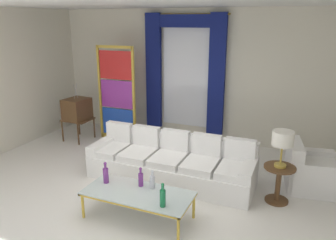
{
  "coord_description": "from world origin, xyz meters",
  "views": [
    {
      "loc": [
        2.22,
        -4.21,
        2.73
      ],
      "look_at": [
        0.05,
        0.9,
        1.05
      ],
      "focal_mm": 35.22,
      "sensor_mm": 36.0,
      "label": 1
    }
  ],
  "objects_px": {
    "coffee_table": "(138,194)",
    "vintage_tv": "(77,110)",
    "bottle_crystal_tall": "(163,197)",
    "table_lamp_brass": "(283,140)",
    "bottle_blue_decanter": "(141,179)",
    "couch_white_long": "(172,163)",
    "bottle_amber_squat": "(152,181)",
    "round_side_table": "(278,181)",
    "armchair_white": "(309,172)",
    "stained_glass_divider": "(117,96)",
    "bottle_ruby_flask": "(106,174)",
    "peacock_figurine": "(130,137)"
  },
  "relations": [
    {
      "from": "coffee_table",
      "to": "vintage_tv",
      "type": "xyz_separation_m",
      "value": [
        -2.84,
        2.35,
        0.35
      ]
    },
    {
      "from": "coffee_table",
      "to": "bottle_crystal_tall",
      "type": "xyz_separation_m",
      "value": [
        0.47,
        -0.2,
        0.17
      ]
    },
    {
      "from": "vintage_tv",
      "to": "table_lamp_brass",
      "type": "relative_size",
      "value": 2.36
    },
    {
      "from": "bottle_blue_decanter",
      "to": "table_lamp_brass",
      "type": "bearing_deg",
      "value": 30.09
    },
    {
      "from": "couch_white_long",
      "to": "bottle_blue_decanter",
      "type": "xyz_separation_m",
      "value": [
        -0.02,
        -1.15,
        0.22
      ]
    },
    {
      "from": "bottle_amber_squat",
      "to": "round_side_table",
      "type": "height_order",
      "value": "bottle_amber_squat"
    },
    {
      "from": "bottle_blue_decanter",
      "to": "bottle_crystal_tall",
      "type": "xyz_separation_m",
      "value": [
        0.52,
        -0.38,
        0.02
      ]
    },
    {
      "from": "armchair_white",
      "to": "table_lamp_brass",
      "type": "bearing_deg",
      "value": -123.11
    },
    {
      "from": "stained_glass_divider",
      "to": "armchair_white",
      "type": "bearing_deg",
      "value": -11.03
    },
    {
      "from": "vintage_tv",
      "to": "bottle_blue_decanter",
      "type": "bearing_deg",
      "value": -37.78
    },
    {
      "from": "coffee_table",
      "to": "bottle_ruby_flask",
      "type": "xyz_separation_m",
      "value": [
        -0.57,
        0.07,
        0.16
      ]
    },
    {
      "from": "bottle_blue_decanter",
      "to": "armchair_white",
      "type": "distance_m",
      "value": 2.86
    },
    {
      "from": "bottle_amber_squat",
      "to": "bottle_ruby_flask",
      "type": "relative_size",
      "value": 0.87
    },
    {
      "from": "round_side_table",
      "to": "table_lamp_brass",
      "type": "xyz_separation_m",
      "value": [
        0.0,
        0.0,
        0.67
      ]
    },
    {
      "from": "bottle_crystal_tall",
      "to": "stained_glass_divider",
      "type": "bearing_deg",
      "value": 129.96
    },
    {
      "from": "couch_white_long",
      "to": "bottle_crystal_tall",
      "type": "bearing_deg",
      "value": -71.95
    },
    {
      "from": "bottle_blue_decanter",
      "to": "table_lamp_brass",
      "type": "height_order",
      "value": "table_lamp_brass"
    },
    {
      "from": "coffee_table",
      "to": "bottle_ruby_flask",
      "type": "height_order",
      "value": "bottle_ruby_flask"
    },
    {
      "from": "couch_white_long",
      "to": "bottle_amber_squat",
      "type": "bearing_deg",
      "value": -81.74
    },
    {
      "from": "bottle_blue_decanter",
      "to": "bottle_ruby_flask",
      "type": "bearing_deg",
      "value": -167.97
    },
    {
      "from": "bottle_amber_squat",
      "to": "stained_glass_divider",
      "type": "height_order",
      "value": "stained_glass_divider"
    },
    {
      "from": "stained_glass_divider",
      "to": "round_side_table",
      "type": "relative_size",
      "value": 3.7
    },
    {
      "from": "armchair_white",
      "to": "stained_glass_divider",
      "type": "relative_size",
      "value": 0.43
    },
    {
      "from": "vintage_tv",
      "to": "coffee_table",
      "type": "bearing_deg",
      "value": -39.62
    },
    {
      "from": "bottle_ruby_flask",
      "to": "armchair_white",
      "type": "relative_size",
      "value": 0.35
    },
    {
      "from": "vintage_tv",
      "to": "round_side_table",
      "type": "xyz_separation_m",
      "value": [
        4.63,
        -1.1,
        -0.37
      ]
    },
    {
      "from": "bottle_crystal_tall",
      "to": "table_lamp_brass",
      "type": "xyz_separation_m",
      "value": [
        1.32,
        1.45,
        0.48
      ]
    },
    {
      "from": "armchair_white",
      "to": "peacock_figurine",
      "type": "relative_size",
      "value": 1.56
    },
    {
      "from": "coffee_table",
      "to": "bottle_ruby_flask",
      "type": "distance_m",
      "value": 0.6
    },
    {
      "from": "bottle_amber_squat",
      "to": "armchair_white",
      "type": "bearing_deg",
      "value": 39.64
    },
    {
      "from": "coffee_table",
      "to": "round_side_table",
      "type": "xyz_separation_m",
      "value": [
        1.79,
        1.25,
        -0.02
      ]
    },
    {
      "from": "bottle_ruby_flask",
      "to": "armchair_white",
      "type": "height_order",
      "value": "armchair_white"
    },
    {
      "from": "stained_glass_divider",
      "to": "bottle_amber_squat",
      "type": "bearing_deg",
      "value": -50.18
    },
    {
      "from": "bottle_amber_squat",
      "to": "coffee_table",
      "type": "bearing_deg",
      "value": -126.76
    },
    {
      "from": "bottle_blue_decanter",
      "to": "vintage_tv",
      "type": "bearing_deg",
      "value": 142.22
    },
    {
      "from": "bottle_crystal_tall",
      "to": "table_lamp_brass",
      "type": "bearing_deg",
      "value": 47.66
    },
    {
      "from": "bottle_ruby_flask",
      "to": "table_lamp_brass",
      "type": "xyz_separation_m",
      "value": [
        2.36,
        1.18,
        0.48
      ]
    },
    {
      "from": "vintage_tv",
      "to": "stained_glass_divider",
      "type": "bearing_deg",
      "value": 23.77
    },
    {
      "from": "round_side_table",
      "to": "table_lamp_brass",
      "type": "distance_m",
      "value": 0.67
    },
    {
      "from": "coffee_table",
      "to": "table_lamp_brass",
      "type": "xyz_separation_m",
      "value": [
        1.79,
        1.25,
        0.65
      ]
    },
    {
      "from": "table_lamp_brass",
      "to": "bottle_amber_squat",
      "type": "bearing_deg",
      "value": -147.22
    },
    {
      "from": "vintage_tv",
      "to": "peacock_figurine",
      "type": "relative_size",
      "value": 2.24
    },
    {
      "from": "bottle_ruby_flask",
      "to": "vintage_tv",
      "type": "distance_m",
      "value": 3.22
    },
    {
      "from": "vintage_tv",
      "to": "bottle_amber_squat",
      "type": "bearing_deg",
      "value": -35.99
    },
    {
      "from": "round_side_table",
      "to": "stained_glass_divider",
      "type": "bearing_deg",
      "value": 158.55
    },
    {
      "from": "bottle_ruby_flask",
      "to": "bottle_blue_decanter",
      "type": "bearing_deg",
      "value": 12.03
    },
    {
      "from": "bottle_crystal_tall",
      "to": "peacock_figurine",
      "type": "distance_m",
      "value": 3.28
    },
    {
      "from": "bottle_amber_squat",
      "to": "round_side_table",
      "type": "relative_size",
      "value": 0.48
    },
    {
      "from": "bottle_amber_squat",
      "to": "table_lamp_brass",
      "type": "distance_m",
      "value": 2.03
    },
    {
      "from": "bottle_amber_squat",
      "to": "vintage_tv",
      "type": "distance_m",
      "value": 3.69
    }
  ]
}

